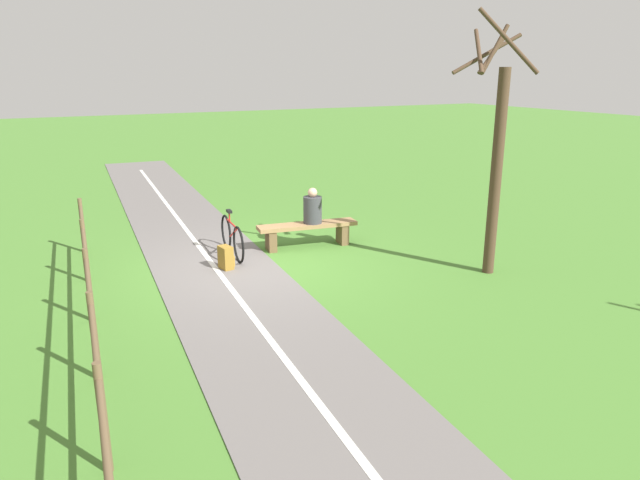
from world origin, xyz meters
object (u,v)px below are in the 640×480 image
object	(u,v)px
person_seated	(313,208)
tree_mid_field	(495,155)
bicycle	(232,237)
backpack	(226,258)
bench	(307,230)

from	to	relation	value
person_seated	tree_mid_field	size ratio (longest dim) A/B	0.16
bicycle	backpack	xyz separation A→B (m)	(0.38, 0.75, -0.16)
person_seated	bicycle	distance (m)	1.74
person_seated	backpack	xyz separation A→B (m)	(2.06, 0.57, -0.59)
bicycle	tree_mid_field	distance (m)	5.15
bench	backpack	world-z (taller)	bench
person_seated	backpack	world-z (taller)	person_seated
bicycle	tree_mid_field	size ratio (longest dim) A/B	0.38
bench	backpack	size ratio (longest dim) A/B	4.73
backpack	bicycle	bearing A→B (deg)	-116.77
bicycle	tree_mid_field	world-z (taller)	tree_mid_field
bench	bicycle	bearing A→B (deg)	2.31
bench	bicycle	distance (m)	1.58
person_seated	backpack	bearing A→B (deg)	23.55
person_seated	tree_mid_field	xyz separation A→B (m)	(-2.11, 2.84, 1.31)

